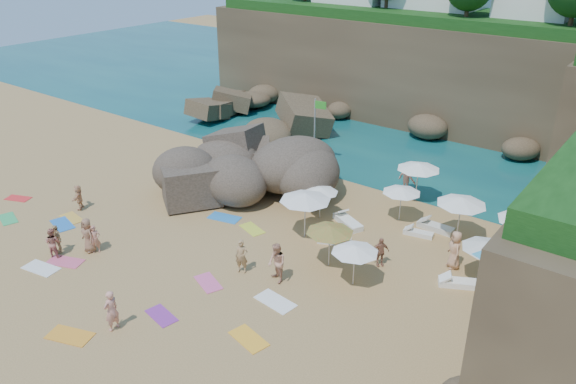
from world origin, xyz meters
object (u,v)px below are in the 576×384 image
Objects in this scene: parasol_1 at (402,190)px; person_stand_4 at (455,250)px; parasol_0 at (419,166)px; person_stand_2 at (407,177)px; lounger_0 at (334,240)px; person_stand_0 at (95,239)px; person_stand_6 at (111,311)px; parasol_2 at (488,245)px; person_stand_1 at (53,243)px; rock_outcrop at (238,193)px; flag_pole at (316,123)px; person_stand_3 at (380,252)px; person_stand_5 at (245,158)px.

parasol_1 is 5.13m from person_stand_4.
parasol_0 is 1.31× the size of person_stand_2.
person_stand_0 reaches higher than lounger_0.
parasol_1 is 1.17× the size of person_stand_6.
parasol_2 reaches higher than person_stand_1.
person_stand_6 is (-4.82, -15.31, -0.92)m from parasol_1.
rock_outcrop is 10.81m from parasol_0.
parasol_2 is 1.26× the size of person_stand_6.
person_stand_1 is (-10.19, -9.35, 0.63)m from lounger_0.
flag_pole is at bearing 8.49° from person_stand_2.
person_stand_0 is at bearing -151.25° from parasol_2.
person_stand_4 reaches higher than person_stand_6.
person_stand_0 is 13.87m from person_stand_3.
lounger_0 is at bearing -50.43° from flag_pole.
person_stand_1 reaches higher than lounger_0.
person_stand_3 is (1.74, -7.57, -1.43)m from parasol_0.
person_stand_5 is 17.22m from person_stand_6.
person_stand_0 is (-10.38, -12.11, -1.08)m from parasol_1.
person_stand_6 is (-6.19, -10.57, 0.15)m from person_stand_3.
parasol_0 is at bearing 7.80° from person_stand_0.
parasol_0 is 1.32× the size of person_stand_4.
person_stand_3 is at bearing 120.95° from person_stand_2.
parasol_1 is at bearing 150.55° from parasol_2.
lounger_0 is (6.92, -8.37, -2.73)m from flag_pole.
person_stand_6 is at bearing -107.48° from parasol_1.
person_stand_2 is at bearing 38.03° from rock_outcrop.
person_stand_2 is (-1.37, 3.60, -0.86)m from parasol_1.
person_stand_4 is (-1.54, 0.46, -1.01)m from parasol_2.
person_stand_5 reaches higher than person_stand_0.
person_stand_3 is at bearing -42.21° from flag_pole.
parasol_2 reaches higher than person_stand_0.
parasol_0 is 8.64m from parasol_2.
parasol_2 is at bearing -44.74° from parasol_0.
person_stand_3 is at bearing -161.30° from parasol_2.
person_stand_1 is 1.04× the size of person_stand_5.
person_stand_6 is at bearing -131.27° from parasol_2.
parasol_2 is 1.51× the size of person_stand_3.
parasol_0 is (8.03, -1.30, -0.69)m from flag_pole.
parasol_1 is 1.23× the size of lounger_0.
person_stand_2 is 1.07× the size of person_stand_6.
parasol_0 is at bearing -147.62° from person_stand_1.
lounger_0 is 1.17× the size of person_stand_0.
parasol_2 is 1.47× the size of person_stand_1.
lounger_0 is at bearing -109.38° from parasol_1.
person_stand_6 is (4.59, -12.62, 0.90)m from rock_outcrop.
person_stand_3 is (-4.39, -1.49, -1.21)m from parasol_2.
rock_outcrop is 4.79× the size of lounger_0.
rock_outcrop is 9.96m from parasol_1.
person_stand_3 is (2.86, -0.50, 0.61)m from lounger_0.
person_stand_4 is 15.44m from person_stand_6.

